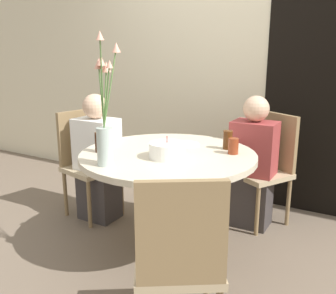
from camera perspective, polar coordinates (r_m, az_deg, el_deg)
The scene contains 15 objects.
ground_plane at distance 2.81m, azimuth 0.00°, elevation -15.26°, with size 16.00×16.00×0.00m, color #6B5B4C.
wall_back at distance 3.56m, azimuth 10.17°, elevation 12.82°, with size 8.00×0.05×2.60m.
doorway_panel at distance 3.36m, azimuth 22.07°, elevation 7.19°, with size 0.90×0.01×2.05m.
dining_table at distance 2.56m, azimuth 0.00°, elevation -3.62°, with size 1.19×1.19×0.72m.
chair_right_flank at distance 3.16m, azimuth 14.91°, elevation -2.31°, with size 0.54×0.54×0.90m.
chair_far_back at distance 3.27m, azimuth -12.37°, elevation -1.57°, with size 0.48×0.48×0.90m.
chair_near_front at distance 1.74m, azimuth 1.72°, elevation -16.34°, with size 0.55×0.55×0.90m.
birthday_cake at distance 2.39m, azimuth -0.15°, elevation -0.51°, with size 0.23×0.23×0.15m.
flower_vase at distance 2.24m, azimuth -9.57°, elevation 4.00°, with size 0.17×0.26×0.77m.
side_plate at distance 2.74m, azimuth 2.56°, elevation 0.44°, with size 0.22×0.22×0.01m.
drink_glass_0 at distance 2.52m, azimuth 9.92°, elevation 0.15°, with size 0.07×0.07×0.11m.
drink_glass_1 at distance 2.57m, azimuth -10.39°, elevation 0.71°, with size 0.06×0.06×0.13m.
drink_glass_2 at distance 2.64m, azimuth 9.08°, elevation 1.07°, with size 0.07×0.07×0.13m.
person_woman at distance 3.05m, azimuth 12.79°, elevation -2.92°, with size 0.34×0.24×1.06m.
person_boy at distance 3.15m, azimuth -10.66°, elevation -2.26°, with size 0.34×0.24×1.06m.
Camera 1 is at (1.21, -2.11, 1.40)m, focal length 40.00 mm.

